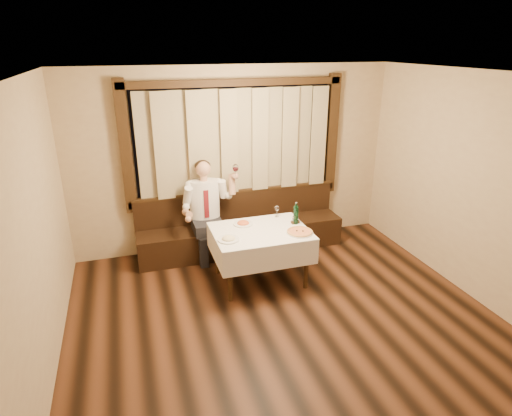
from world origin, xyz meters
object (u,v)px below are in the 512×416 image
object	(u,v)px
green_bottle	(296,215)
seated_man	(206,204)
pasta_cream	(228,237)
cruet_caddy	(295,220)
pasta_red	(243,222)
pizza	(300,232)
dining_table	(260,237)
banquette	(241,231)

from	to	relation	value
green_bottle	seated_man	xyz separation A→B (m)	(-1.07, 0.87, -0.03)
pasta_cream	cruet_caddy	distance (m)	1.04
pasta_red	pizza	bearing A→B (deg)	-37.92
dining_table	seated_man	size ratio (longest dim) A/B	0.85
green_bottle	cruet_caddy	distance (m)	0.09
banquette	pizza	world-z (taller)	banquette
pasta_red	green_bottle	size ratio (longest dim) A/B	0.86
banquette	dining_table	distance (m)	1.08
pasta_cream	seated_man	distance (m)	1.10
pasta_red	cruet_caddy	xyz separation A→B (m)	(0.70, -0.18, 0.01)
banquette	pasta_red	world-z (taller)	banquette
pasta_cream	cruet_caddy	bearing A→B (deg)	13.74
green_bottle	seated_man	distance (m)	1.38
green_bottle	pasta_cream	bearing A→B (deg)	-167.02
pizza	cruet_caddy	xyz separation A→B (m)	(0.07, 0.32, 0.03)
green_bottle	cruet_caddy	world-z (taller)	green_bottle
seated_man	dining_table	bearing A→B (deg)	-59.69
pasta_red	pasta_cream	distance (m)	0.53
pizza	green_bottle	xyz separation A→B (m)	(0.07, 0.30, 0.12)
pasta_cream	green_bottle	bearing A→B (deg)	12.98
pasta_red	green_bottle	xyz separation A→B (m)	(0.70, -0.19, 0.10)
dining_table	pasta_red	xyz separation A→B (m)	(-0.17, 0.26, 0.14)
pasta_cream	cruet_caddy	size ratio (longest dim) A/B	2.26
seated_man	pizza	bearing A→B (deg)	-49.13
pasta_red	pasta_cream	bearing A→B (deg)	-126.40
pizza	green_bottle	bearing A→B (deg)	77.67
pasta_cream	pasta_red	bearing A→B (deg)	53.60
seated_man	green_bottle	bearing A→B (deg)	-38.83
dining_table	cruet_caddy	world-z (taller)	cruet_caddy
pasta_cream	seated_man	xyz separation A→B (m)	(-0.07, 1.10, 0.06)
banquette	seated_man	size ratio (longest dim) A/B	2.14
cruet_caddy	pasta_cream	bearing A→B (deg)	-174.28
green_bottle	pasta_red	bearing A→B (deg)	164.69
dining_table	pasta_cream	bearing A→B (deg)	-160.93
pizza	pasta_cream	world-z (taller)	pasta_cream
dining_table	seated_man	bearing A→B (deg)	120.31
pizza	pasta_cream	bearing A→B (deg)	175.86
banquette	green_bottle	size ratio (longest dim) A/B	10.19
pasta_red	pasta_cream	size ratio (longest dim) A/B	0.98
banquette	pasta_cream	world-z (taller)	banquette
cruet_caddy	seated_man	distance (m)	1.37
pizza	pasta_red	size ratio (longest dim) A/B	1.31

